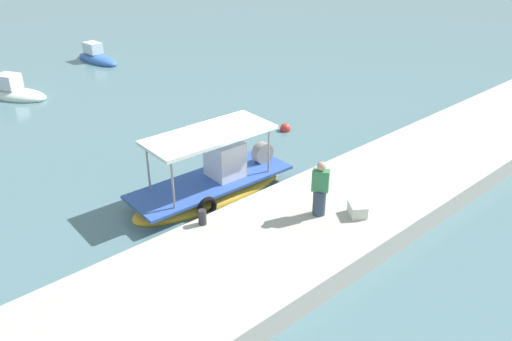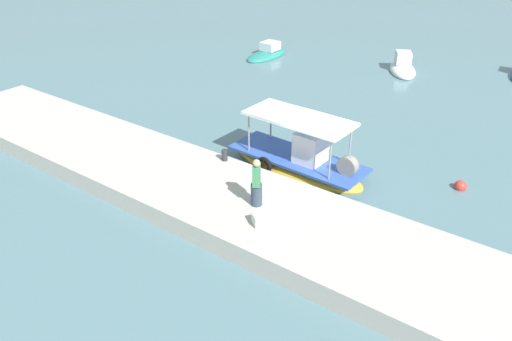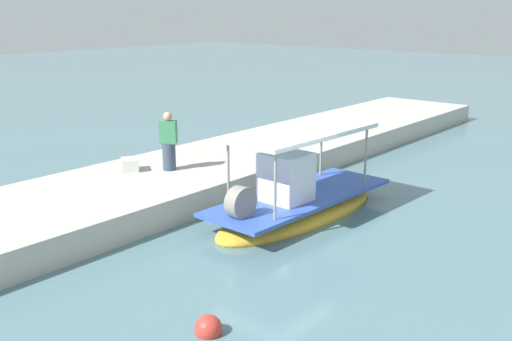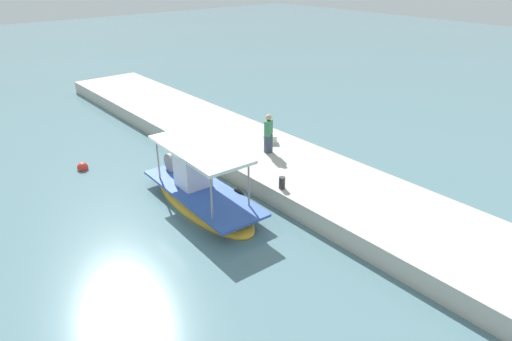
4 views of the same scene
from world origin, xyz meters
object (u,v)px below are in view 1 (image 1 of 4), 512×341
Objects in this scene: moored_boat_near at (15,93)px; marker_buoy at (285,129)px; fisherman_near_bollard at (320,191)px; cargo_crate at (357,210)px; main_fishing_boat at (214,184)px; moored_boat_mid at (97,58)px; mooring_bollard at (202,217)px.

marker_buoy is at bearing -59.80° from moored_boat_near.
cargo_crate is (0.82, -0.82, -0.61)m from fisherman_near_bollard.
cargo_crate is (1.64, -4.98, 0.53)m from main_fishing_boat.
marker_buoy is 0.12× the size of moored_boat_mid.
moored_boat_near reaches higher than mooring_bollard.
main_fishing_boat reaches higher than moored_boat_mid.
cargo_crate is at bearing -98.05° from moored_boat_mid.
mooring_bollard is at bearing -92.07° from moored_boat_near.
cargo_crate is 20.49m from moored_boat_near.
main_fishing_boat is at bearing -157.78° from marker_buoy.
main_fishing_boat is 19.66m from moored_boat_mid.
moored_boat_near is at bearing -150.19° from moored_boat_mid.
moored_boat_mid is (3.39, 23.98, -0.72)m from cargo_crate.
moored_boat_near is at bearing 120.20° from marker_buoy.
mooring_bollard is at bearing -133.63° from main_fishing_boat.
moored_boat_near reaches higher than marker_buoy.
moored_boat_near is (-3.16, 20.23, -0.70)m from cargo_crate.
marker_buoy is (8.10, 4.68, -0.88)m from mooring_bollard.
fisherman_near_bollard reaches higher than mooring_bollard.
fisherman_near_bollard is 19.59m from moored_boat_near.
mooring_bollard is at bearing -149.97° from marker_buoy.
moored_boat_near is (0.63, 17.50, -0.75)m from mooring_bollard.
mooring_bollard is 22.44m from moored_boat_mid.
mooring_bollard is at bearing 147.25° from fisherman_near_bollard.
main_fishing_boat is at bearing -84.34° from moored_boat_near.
fisherman_near_bollard reaches higher than moored_boat_near.
cargo_crate is at bearing -120.16° from marker_buoy.
cargo_crate is 24.23m from moored_boat_mid.
marker_buoy is at bearing 59.84° from cargo_crate.
main_fishing_boat reaches higher than moored_boat_near.
cargo_crate is 1.24× the size of marker_buoy.
marker_buoy is 16.60m from moored_boat_mid.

